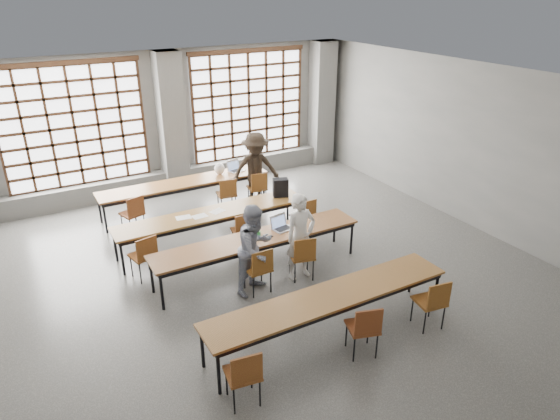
# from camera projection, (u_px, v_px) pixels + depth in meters

# --- Properties ---
(floor) EXTENTS (11.00, 11.00, 0.00)m
(floor) POSITION_uv_depth(u_px,v_px,m) (271.00, 282.00, 9.04)
(floor) COLOR #484946
(floor) RESTS_ON ground
(ceiling) EXTENTS (11.00, 11.00, 0.00)m
(ceiling) POSITION_uv_depth(u_px,v_px,m) (270.00, 87.00, 7.59)
(ceiling) COLOR silver
(ceiling) RESTS_ON floor
(wall_back) EXTENTS (10.00, 0.00, 10.00)m
(wall_back) POSITION_uv_depth(u_px,v_px,m) (168.00, 121.00, 12.68)
(wall_back) COLOR #60615E
(wall_back) RESTS_ON floor
(wall_right) EXTENTS (0.00, 11.00, 11.00)m
(wall_right) POSITION_uv_depth(u_px,v_px,m) (478.00, 149.00, 10.54)
(wall_right) COLOR #60615E
(wall_right) RESTS_ON floor
(column_mid) EXTENTS (0.60, 0.55, 3.50)m
(column_mid) POSITION_uv_depth(u_px,v_px,m) (172.00, 123.00, 12.45)
(column_mid) COLOR #5C5C59
(column_mid) RESTS_ON floor
(column_right) EXTENTS (0.60, 0.55, 3.50)m
(column_right) POSITION_uv_depth(u_px,v_px,m) (322.00, 104.00, 14.46)
(column_right) COLOR #5C5C59
(column_right) RESTS_ON floor
(window_left) EXTENTS (3.32, 0.12, 3.00)m
(window_left) POSITION_uv_depth(u_px,v_px,m) (74.00, 127.00, 11.55)
(window_left) COLOR white
(window_left) RESTS_ON wall_back
(window_right) EXTENTS (3.32, 0.12, 3.00)m
(window_right) POSITION_uv_depth(u_px,v_px,m) (249.00, 106.00, 13.56)
(window_right) COLOR white
(window_right) RESTS_ON wall_back
(sill_ledge) EXTENTS (9.80, 0.35, 0.50)m
(sill_ledge) POSITION_uv_depth(u_px,v_px,m) (176.00, 178.00, 13.14)
(sill_ledge) COLOR #5C5C59
(sill_ledge) RESTS_ON floor
(desk_row_a) EXTENTS (4.00, 0.70, 0.73)m
(desk_row_a) POSITION_uv_depth(u_px,v_px,m) (185.00, 184.00, 11.63)
(desk_row_a) COLOR brown
(desk_row_a) RESTS_ON floor
(desk_row_b) EXTENTS (4.00, 0.70, 0.73)m
(desk_row_b) POSITION_uv_depth(u_px,v_px,m) (213.00, 215.00, 10.08)
(desk_row_b) COLOR brown
(desk_row_b) RESTS_ON floor
(desk_row_c) EXTENTS (4.00, 0.70, 0.73)m
(desk_row_c) POSITION_uv_depth(u_px,v_px,m) (258.00, 240.00, 9.09)
(desk_row_c) COLOR brown
(desk_row_c) RESTS_ON floor
(desk_row_d) EXTENTS (4.00, 0.70, 0.73)m
(desk_row_d) POSITION_uv_depth(u_px,v_px,m) (330.00, 299.00, 7.40)
(desk_row_d) COLOR brown
(desk_row_d) RESTS_ON floor
(chair_back_left) EXTENTS (0.53, 0.53, 0.88)m
(chair_back_left) POSITION_uv_depth(u_px,v_px,m) (133.00, 211.00, 10.57)
(chair_back_left) COLOR brown
(chair_back_left) RESTS_ON floor
(chair_back_mid) EXTENTS (0.48, 0.48, 0.88)m
(chair_back_mid) POSITION_uv_depth(u_px,v_px,m) (227.00, 192.00, 11.54)
(chair_back_mid) COLOR brown
(chair_back_mid) RESTS_ON floor
(chair_back_right) EXTENTS (0.48, 0.48, 0.88)m
(chair_back_right) POSITION_uv_depth(u_px,v_px,m) (258.00, 186.00, 11.89)
(chair_back_right) COLOR brown
(chair_back_right) RESTS_ON floor
(chair_mid_left) EXTENTS (0.50, 0.50, 0.88)m
(chair_mid_left) POSITION_uv_depth(u_px,v_px,m) (145.00, 253.00, 8.93)
(chair_mid_left) COLOR brown
(chair_mid_left) RESTS_ON floor
(chair_mid_centre) EXTENTS (0.49, 0.49, 0.88)m
(chair_mid_centre) POSITION_uv_depth(u_px,v_px,m) (244.00, 229.00, 9.80)
(chair_mid_centre) COLOR brown
(chair_mid_centre) RESTS_ON floor
(chair_mid_right) EXTENTS (0.42, 0.43, 0.88)m
(chair_mid_right) POSITION_uv_depth(u_px,v_px,m) (305.00, 214.00, 10.43)
(chair_mid_right) COLOR brown
(chair_mid_right) RESTS_ON floor
(chair_front_left) EXTENTS (0.43, 0.43, 0.88)m
(chair_front_left) POSITION_uv_depth(u_px,v_px,m) (259.00, 266.00, 8.51)
(chair_front_left) COLOR brown
(chair_front_left) RESTS_ON floor
(chair_front_right) EXTENTS (0.51, 0.52, 0.88)m
(chair_front_right) POSITION_uv_depth(u_px,v_px,m) (303.00, 253.00, 8.91)
(chair_front_right) COLOR brown
(chair_front_right) RESTS_ON floor
(chair_near_left) EXTENTS (0.47, 0.48, 0.88)m
(chair_near_left) POSITION_uv_depth(u_px,v_px,m) (244.00, 372.00, 6.19)
(chair_near_left) COLOR maroon
(chair_near_left) RESTS_ON floor
(chair_near_mid) EXTENTS (0.53, 0.53, 0.88)m
(chair_near_mid) POSITION_uv_depth(u_px,v_px,m) (365.00, 326.00, 7.03)
(chair_near_mid) COLOR maroon
(chair_near_mid) RESTS_ON floor
(chair_near_right) EXTENTS (0.48, 0.48, 0.88)m
(chair_near_right) POSITION_uv_depth(u_px,v_px,m) (433.00, 299.00, 7.62)
(chair_near_right) COLOR brown
(chair_near_right) RESTS_ON floor
(student_male) EXTENTS (0.61, 0.41, 1.62)m
(student_male) POSITION_uv_depth(u_px,v_px,m) (301.00, 237.00, 8.90)
(student_male) COLOR silver
(student_male) RESTS_ON floor
(student_female) EXTENTS (0.97, 0.89, 1.62)m
(student_female) POSITION_uv_depth(u_px,v_px,m) (256.00, 249.00, 8.50)
(student_female) COLOR #171F45
(student_female) RESTS_ON floor
(student_back) EXTENTS (1.27, 0.89, 1.80)m
(student_back) POSITION_uv_depth(u_px,v_px,m) (256.00, 170.00, 11.85)
(student_back) COLOR black
(student_back) RESTS_ON floor
(laptop_front) EXTENTS (0.41, 0.36, 0.26)m
(laptop_front) POSITION_uv_depth(u_px,v_px,m) (281.00, 225.00, 9.37)
(laptop_front) COLOR #B6B6BB
(laptop_front) RESTS_ON desk_row_c
(laptop_back) EXTENTS (0.42, 0.37, 0.26)m
(laptop_back) POSITION_uv_depth(u_px,v_px,m) (235.00, 168.00, 12.26)
(laptop_back) COLOR silver
(laptop_back) RESTS_ON desk_row_a
(mouse) EXTENTS (0.11, 0.09, 0.04)m
(mouse) POSITION_uv_depth(u_px,v_px,m) (303.00, 225.00, 9.47)
(mouse) COLOR silver
(mouse) RESTS_ON desk_row_c
(green_box) EXTENTS (0.26, 0.14, 0.09)m
(green_box) POSITION_uv_depth(u_px,v_px,m) (253.00, 234.00, 9.09)
(green_box) COLOR green
(green_box) RESTS_ON desk_row_c
(phone) EXTENTS (0.14, 0.07, 0.01)m
(phone) POSITION_uv_depth(u_px,v_px,m) (269.00, 237.00, 9.06)
(phone) COLOR black
(phone) RESTS_ON desk_row_c
(paper_sheet_a) EXTENTS (0.32, 0.24, 0.00)m
(paper_sheet_a) POSITION_uv_depth(u_px,v_px,m) (183.00, 217.00, 9.82)
(paper_sheet_a) COLOR white
(paper_sheet_a) RESTS_ON desk_row_b
(paper_sheet_b) EXTENTS (0.31, 0.23, 0.00)m
(paper_sheet_b) POSITION_uv_depth(u_px,v_px,m) (200.00, 216.00, 9.88)
(paper_sheet_b) COLOR white
(paper_sheet_b) RESTS_ON desk_row_b
(paper_sheet_c) EXTENTS (0.35, 0.30, 0.00)m
(paper_sheet_c) POSITION_uv_depth(u_px,v_px,m) (217.00, 211.00, 10.09)
(paper_sheet_c) COLOR white
(paper_sheet_c) RESTS_ON desk_row_b
(backpack) EXTENTS (0.37, 0.29, 0.40)m
(backpack) POSITION_uv_depth(u_px,v_px,m) (281.00, 188.00, 10.72)
(backpack) COLOR black
(backpack) RESTS_ON desk_row_b
(plastic_bag) EXTENTS (0.32, 0.29, 0.29)m
(plastic_bag) POSITION_uv_depth(u_px,v_px,m) (219.00, 169.00, 11.98)
(plastic_bag) COLOR white
(plastic_bag) RESTS_ON desk_row_a
(red_pouch) EXTENTS (0.21, 0.13, 0.06)m
(red_pouch) POSITION_uv_depth(u_px,v_px,m) (242.00, 370.00, 6.27)
(red_pouch) COLOR #A11314
(red_pouch) RESTS_ON chair_near_left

